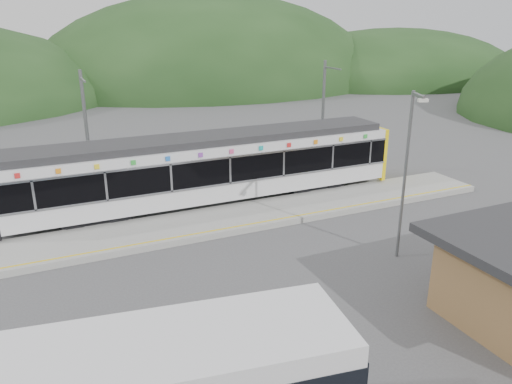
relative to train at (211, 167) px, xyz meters
name	(u,v)px	position (x,y,z in m)	size (l,w,h in m)	color
ground	(287,243)	(1.32, -6.00, -2.06)	(120.00, 120.00, 0.00)	#4C4C4F
hills	(338,189)	(7.51, -0.71, -2.06)	(146.00, 149.00, 26.00)	#1E3D19
platform	(256,215)	(1.32, -2.70, -1.91)	(26.00, 3.20, 0.30)	#9E9E99
yellow_line	(267,221)	(1.32, -4.00, -1.76)	(26.00, 0.10, 0.01)	yellow
train	(211,167)	(0.00, 0.00, 0.00)	(20.44, 3.01, 3.74)	black
catenary_mast_west	(88,137)	(-5.68, 2.56, 1.58)	(0.18, 1.80, 7.00)	slate
catenary_mast_east	(323,116)	(8.32, 2.56, 1.58)	(0.18, 1.80, 7.00)	slate
lamp_post	(409,163)	(4.92, -9.13, 1.99)	(0.54, 1.23, 6.83)	slate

